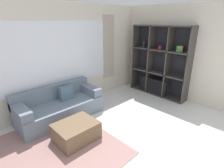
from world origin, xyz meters
TOP-DOWN VIEW (x-y plane):
  - ground_plane at (0.00, 0.00)m, footprint 16.00×16.00m
  - wall_back at (0.00, 2.90)m, footprint 6.99×0.11m
  - wall_right at (2.93, 1.43)m, footprint 0.07×4.07m
  - area_rug at (-1.14, 1.45)m, footprint 2.51×2.31m
  - shelving_unit at (2.73, 1.58)m, footprint 0.39×1.86m
  - couch_main at (-0.27, 2.43)m, footprint 1.99×0.85m
  - ottoman at (-0.48, 1.41)m, footprint 0.79×0.64m

SIDE VIEW (x-z plane):
  - ground_plane at x=0.00m, z-range 0.00..0.00m
  - area_rug at x=-1.14m, z-range 0.00..0.01m
  - ottoman at x=-0.48m, z-range 0.00..0.37m
  - couch_main at x=-0.27m, z-range -0.09..0.66m
  - shelving_unit at x=2.73m, z-range -0.04..2.09m
  - wall_right at x=2.93m, z-range 0.00..2.70m
  - wall_back at x=0.00m, z-range 0.01..2.71m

